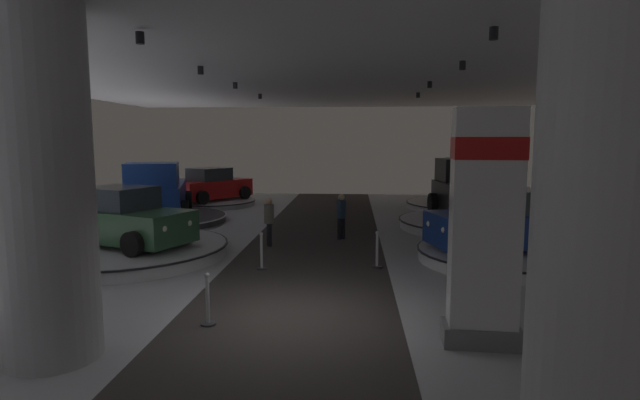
{
  "coord_description": "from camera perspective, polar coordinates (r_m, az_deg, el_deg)",
  "views": [
    {
      "loc": [
        1.26,
        -9.23,
        3.45
      ],
      "look_at": [
        0.13,
        7.39,
        1.4
      ],
      "focal_mm": 27.57,
      "sensor_mm": 36.0,
      "label": 1
    }
  ],
  "objects": [
    {
      "name": "ground",
      "position": [
        9.94,
        -3.72,
        -13.45
      ],
      "size": [
        24.0,
        44.0,
        0.06
      ],
      "color": "#B2B2B7"
    },
    {
      "name": "ceiling_with_spotlights",
      "position": [
        9.55,
        -4.0,
        19.7
      ],
      "size": [
        24.0,
        44.0,
        0.39
      ],
      "color": "silver"
    },
    {
      "name": "column_right",
      "position": [
        6.05,
        30.37,
        -0.6
      ],
      "size": [
        1.51,
        1.51,
        5.5
      ],
      "color": "silver",
      "rests_on": "ground"
    },
    {
      "name": "column_left",
      "position": [
        8.63,
        -29.43,
        1.46
      ],
      "size": [
        1.46,
        1.46,
        5.5
      ],
      "color": "#ADADB2",
      "rests_on": "ground"
    },
    {
      "name": "brand_sign_pylon",
      "position": [
        8.53,
        18.6,
        -2.79
      ],
      "size": [
        1.3,
        0.72,
        3.96
      ],
      "color": "slate",
      "rests_on": "ground"
    },
    {
      "name": "display_platform_mid_right",
      "position": [
        14.95,
        20.58,
        -6.0
      ],
      "size": [
        4.87,
        4.87,
        0.36
      ],
      "color": "silver",
      "rests_on": "ground"
    },
    {
      "name": "display_car_mid_right",
      "position": [
        14.8,
        20.84,
        -2.5
      ],
      "size": [
        4.51,
        3.02,
        1.71
      ],
      "color": "navy",
      "rests_on": "display_platform_mid_right"
    },
    {
      "name": "display_platform_far_left",
      "position": [
        21.82,
        -18.23,
        -2.03
      ],
      "size": [
        5.68,
        5.68,
        0.27
      ],
      "color": "#333338",
      "rests_on": "ground"
    },
    {
      "name": "pickup_truck_far_left",
      "position": [
        21.37,
        -18.42,
        0.62
      ],
      "size": [
        3.82,
        5.68,
        2.3
      ],
      "color": "navy",
      "rests_on": "display_platform_far_left"
    },
    {
      "name": "display_platform_far_right",
      "position": [
        20.1,
        17.52,
        -2.62
      ],
      "size": [
        5.9,
        5.9,
        0.36
      ],
      "color": "silver",
      "rests_on": "ground"
    },
    {
      "name": "pickup_truck_far_right",
      "position": [
        20.25,
        17.34,
        0.59
      ],
      "size": [
        3.08,
        5.49,
        2.3
      ],
      "color": "black",
      "rests_on": "display_platform_far_right"
    },
    {
      "name": "display_platform_deep_left",
      "position": [
        26.55,
        -12.39,
        -0.27
      ],
      "size": [
        4.51,
        4.51,
        0.28
      ],
      "color": "#B7B7BC",
      "rests_on": "ground"
    },
    {
      "name": "display_car_deep_left",
      "position": [
        26.44,
        -12.49,
        1.63
      ],
      "size": [
        3.83,
        4.49,
        1.71
      ],
      "color": "red",
      "rests_on": "display_platform_deep_left"
    },
    {
      "name": "display_platform_deep_right",
      "position": [
        25.95,
        16.25,
        -0.53
      ],
      "size": [
        5.68,
        5.68,
        0.3
      ],
      "color": "silver",
      "rests_on": "ground"
    },
    {
      "name": "pickup_truck_deep_right",
      "position": [
        25.52,
        16.37,
        1.75
      ],
      "size": [
        3.31,
        5.56,
        2.3
      ],
      "color": "#B77519",
      "rests_on": "display_platform_deep_right"
    },
    {
      "name": "display_platform_mid_left",
      "position": [
        15.68,
        -21.8,
        -5.43
      ],
      "size": [
        6.06,
        6.06,
        0.38
      ],
      "color": "#B7B7BC",
      "rests_on": "ground"
    },
    {
      "name": "display_car_mid_left",
      "position": [
        15.54,
        -22.03,
        -2.05
      ],
      "size": [
        4.57,
        3.38,
        1.71
      ],
      "color": "#2D5638",
      "rests_on": "display_platform_mid_left"
    },
    {
      "name": "visitor_walking_near",
      "position": [
        16.03,
        -5.94,
        -2.15
      ],
      "size": [
        0.32,
        0.32,
        1.59
      ],
      "color": "black",
      "rests_on": "ground"
    },
    {
      "name": "visitor_walking_far",
      "position": [
        17.02,
        2.5,
        -1.59
      ],
      "size": [
        0.32,
        0.32,
        1.59
      ],
      "color": "black",
      "rests_on": "ground"
    },
    {
      "name": "stanchion_a",
      "position": [
        13.48,
        6.63,
        -6.24
      ],
      "size": [
        0.28,
        0.28,
        1.01
      ],
      "color": "#333338",
      "rests_on": "ground"
    },
    {
      "name": "stanchion_b",
      "position": [
        13.29,
        -6.81,
        -6.43
      ],
      "size": [
        0.28,
        0.28,
        1.01
      ],
      "color": "#333338",
      "rests_on": "ground"
    },
    {
      "name": "stanchion_c",
      "position": [
        9.6,
        -12.89,
        -11.88
      ],
      "size": [
        0.28,
        0.28,
        1.01
      ],
      "color": "#333338",
      "rests_on": "ground"
    }
  ]
}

